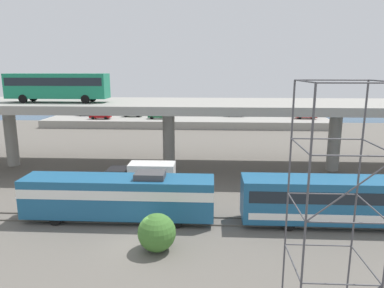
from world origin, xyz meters
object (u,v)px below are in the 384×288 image
Objects in this scene: transit_bus_on_overpass at (57,85)px; parked_car_4 at (87,112)px; train_locomotive at (109,195)px; parked_car_1 at (159,115)px; service_truck_west at (144,176)px; parked_car_6 at (133,113)px; parked_car_0 at (306,115)px; scaffolding_tower at (335,199)px; parked_car_2 at (101,115)px; parked_car_3 at (235,113)px; parked_car_5 at (304,114)px; train_coach_lead at (371,200)px.

transit_bus_on_overpass reaches higher than parked_car_4.
parked_car_1 is (-2.99, 48.77, 0.20)m from train_locomotive.
parked_car_1 reaches higher than service_truck_west.
train_locomotive is 52.73m from parked_car_6.
parked_car_0 reaches higher than service_truck_west.
transit_bus_on_overpass is at bearing 133.63° from scaffolding_tower.
parked_car_2 is (-29.90, 58.91, -3.96)m from scaffolding_tower.
parked_car_2 is 30.08m from parked_car_3.
parked_car_6 is at bearing -90.77° from transit_bus_on_overpass.
parked_car_3 and parked_car_5 have the same top height.
transit_bus_on_overpass reaches higher than parked_car_1.
scaffolding_tower is at bearing 106.05° from parked_car_1.
parked_car_4 is at bearing 0.76° from parked_car_3.
service_truck_west is at bearing 96.17° from parked_car_1.
parked_car_2 and parked_car_5 have the same top height.
scaffolding_tower reaches higher than parked_car_2.
train_coach_lead is at bearing 120.51° from parked_car_6.
parked_car_0 is (8.01, 50.57, 0.22)m from train_coach_lead.
parked_car_3 is at bearing -176.08° from parked_car_6.
parked_car_2 is at bearing -80.36° from transit_bus_on_overpass.
train_coach_lead is at bearing 58.10° from scaffolding_tower.
parked_car_5 is (15.50, 0.13, -0.00)m from parked_car_3.
parked_car_6 reaches higher than service_truck_west.
scaffolding_tower is 62.36m from parked_car_1.
transit_bus_on_overpass is at bearing -55.18° from train_locomotive.
transit_bus_on_overpass is 2.57× the size of parked_car_1.
train_locomotive is 1.39× the size of transit_bus_on_overpass.
train_locomotive is 7.07m from service_truck_west.
scaffolding_tower reaches higher than parked_car_4.
scaffolding_tower is (24.20, -25.38, -4.12)m from transit_bus_on_overpass.
parked_car_5 is at bearing -177.45° from parked_car_6.
transit_bus_on_overpass is at bearing 78.52° from parked_car_1.
service_truck_west is at bearing 125.29° from scaffolding_tower.
parked_car_1 is at bearing -101.48° from transit_bus_on_overpass.
parked_car_3 is 15.50m from parked_car_5.
parked_car_4 is at bearing -5.89° from parked_car_6.
train_coach_lead is 51.20m from parked_car_0.
train_coach_lead is 20.73m from service_truck_west.
train_coach_lead is 4.47× the size of parked_car_5.
scaffolding_tower is 2.60× the size of parked_car_5.
parked_car_4 is at bearing 0.67° from parked_car_5.
transit_bus_on_overpass is at bearing 89.23° from parked_car_6.
parked_car_4 is at bearing 118.49° from scaffolding_tower.
parked_car_6 is at bearing 2.55° from parked_car_5.
parked_car_5 is at bearing 0.67° from parked_car_4.
parked_car_2 is 1.04× the size of parked_car_3.
train_locomotive is 21.09m from train_coach_lead.
service_truck_west is (11.52, -7.47, -8.83)m from transit_bus_on_overpass.
train_locomotive is at bearing 61.28° from parked_car_5.
parked_car_2 is 1.02× the size of parked_car_6.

